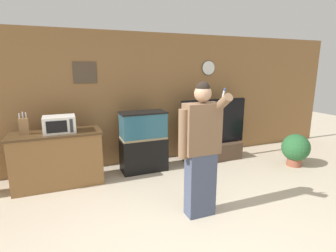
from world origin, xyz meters
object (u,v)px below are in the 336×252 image
Objects in this scene: counter_island at (58,159)px; aquarium_on_stand at (143,141)px; person_standing at (201,149)px; microwave at (59,124)px; potted_plant at (296,149)px; knife_block at (24,126)px; tv_on_stand at (213,143)px.

aquarium_on_stand is at bearing 3.07° from counter_island.
microwave is at bearing 134.63° from person_standing.
potted_plant is at bearing -17.82° from aquarium_on_stand.
potted_plant is at bearing 17.94° from person_standing.
person_standing is (2.18, -1.73, -0.12)m from knife_block.
counter_island is 1.50m from aquarium_on_stand.
aquarium_on_stand is at bearing 3.79° from microwave.
person_standing is at bearing -45.37° from microwave.
tv_on_stand reaches higher than knife_block.
person_standing is 2.74× the size of potted_plant.
aquarium_on_stand is 3.02m from potted_plant.
person_standing reaches higher than tv_on_stand.
counter_island reaches higher than potted_plant.
person_standing is at bearing -82.59° from aquarium_on_stand.
microwave is at bearing -11.59° from counter_island.
tv_on_stand is (2.95, 0.08, -0.66)m from microwave.
tv_on_stand is 0.84× the size of person_standing.
tv_on_stand is 1.62m from potted_plant.
microwave is at bearing -178.47° from tv_on_stand.
counter_island is at bearing -4.86° from knife_block.
tv_on_stand reaches higher than aquarium_on_stand.
knife_block is at bearing 175.14° from counter_island.
counter_island is at bearing 135.57° from person_standing.
person_standing reaches higher than counter_island.
aquarium_on_stand is (1.94, 0.04, -0.47)m from knife_block.
aquarium_on_stand is 1.82m from person_standing.
counter_island is at bearing 168.41° from microwave.
microwave is 0.33× the size of tv_on_stand.
knife_block is 0.32× the size of aquarium_on_stand.
counter_island is at bearing 169.09° from potted_plant.
tv_on_stand reaches higher than microwave.
aquarium_on_stand is 0.64× the size of person_standing.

